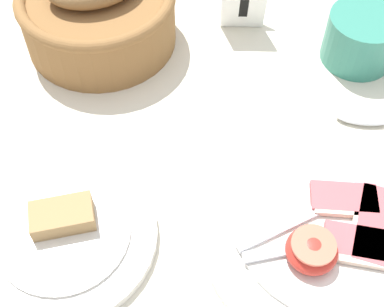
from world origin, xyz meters
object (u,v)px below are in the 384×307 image
object	(u,v)px
sugar_cup	(362,37)
number_card	(243,4)
bread_plate	(64,234)
bread_basket	(98,11)
breakfast_plate	(328,233)

from	to	relation	value
sugar_cup	number_card	distance (m)	0.16
bread_plate	bread_basket	size ratio (longest dim) A/B	0.93
sugar_cup	bread_basket	world-z (taller)	bread_basket
sugar_cup	breakfast_plate	bearing A→B (deg)	-108.62
bread_basket	number_card	size ratio (longest dim) A/B	2.83
breakfast_plate	number_card	bearing A→B (deg)	99.68
breakfast_plate	bread_plate	xyz separation A→B (m)	(-0.27, 0.01, -0.00)
breakfast_plate	sugar_cup	xyz separation A→B (m)	(0.09, 0.27, 0.03)
bread_basket	breakfast_plate	bearing A→B (deg)	-51.31
breakfast_plate	number_card	world-z (taller)	number_card
number_card	breakfast_plate	bearing A→B (deg)	-76.56
sugar_cup	number_card	bearing A→B (deg)	154.31
bread_plate	number_card	world-z (taller)	number_card
breakfast_plate	number_card	xyz separation A→B (m)	(-0.06, 0.34, 0.03)
sugar_cup	bread_basket	size ratio (longest dim) A/B	0.46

